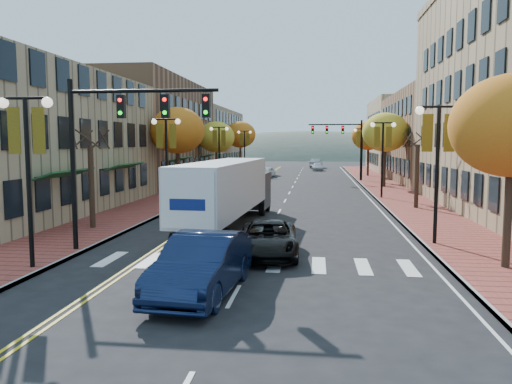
% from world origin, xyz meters
% --- Properties ---
extents(ground, '(200.00, 200.00, 0.00)m').
position_xyz_m(ground, '(0.00, 0.00, 0.00)').
color(ground, black).
rests_on(ground, ground).
extents(sidewalk_left, '(4.00, 85.00, 0.15)m').
position_xyz_m(sidewalk_left, '(-9.00, 32.50, 0.07)').
color(sidewalk_left, brown).
rests_on(sidewalk_left, ground).
extents(sidewalk_right, '(4.00, 85.00, 0.15)m').
position_xyz_m(sidewalk_right, '(9.00, 32.50, 0.07)').
color(sidewalk_right, brown).
rests_on(sidewalk_right, ground).
extents(building_left_near, '(12.00, 22.00, 9.00)m').
position_xyz_m(building_left_near, '(-17.00, 13.00, 4.50)').
color(building_left_near, '#9E8966').
rests_on(building_left_near, ground).
extents(building_left_mid, '(12.00, 24.00, 11.00)m').
position_xyz_m(building_left_mid, '(-17.00, 36.00, 5.50)').
color(building_left_mid, brown).
rests_on(building_left_mid, ground).
extents(building_left_far, '(12.00, 26.00, 9.50)m').
position_xyz_m(building_left_far, '(-17.00, 61.00, 4.75)').
color(building_left_far, '#9E8966').
rests_on(building_left_far, ground).
extents(building_right_mid, '(15.00, 24.00, 10.00)m').
position_xyz_m(building_right_mid, '(18.50, 42.00, 5.00)').
color(building_right_mid, brown).
rests_on(building_right_mid, ground).
extents(building_right_far, '(15.00, 20.00, 11.00)m').
position_xyz_m(building_right_far, '(18.50, 64.00, 5.50)').
color(building_right_far, '#9E8966').
rests_on(building_right_far, ground).
extents(tree_left_a, '(0.28, 0.28, 4.20)m').
position_xyz_m(tree_left_a, '(-9.00, 8.00, 2.25)').
color(tree_left_a, '#382619').
rests_on(tree_left_a, sidewalk_left).
extents(tree_left_b, '(4.48, 4.48, 7.21)m').
position_xyz_m(tree_left_b, '(-9.00, 24.00, 5.45)').
color(tree_left_b, '#382619').
rests_on(tree_left_b, sidewalk_left).
extents(tree_left_c, '(4.16, 4.16, 6.69)m').
position_xyz_m(tree_left_c, '(-9.00, 40.00, 5.05)').
color(tree_left_c, '#382619').
rests_on(tree_left_c, sidewalk_left).
extents(tree_left_d, '(4.61, 4.61, 7.42)m').
position_xyz_m(tree_left_d, '(-9.00, 58.00, 5.60)').
color(tree_left_d, '#382619').
rests_on(tree_left_d, sidewalk_left).
extents(tree_right_a, '(4.16, 4.16, 6.69)m').
position_xyz_m(tree_right_a, '(9.00, 2.00, 5.05)').
color(tree_right_a, '#382619').
rests_on(tree_right_a, sidewalk_right).
extents(tree_right_b, '(0.28, 0.28, 4.20)m').
position_xyz_m(tree_right_b, '(9.00, 18.00, 2.25)').
color(tree_right_b, '#382619').
rests_on(tree_right_b, sidewalk_right).
extents(tree_right_c, '(4.48, 4.48, 7.21)m').
position_xyz_m(tree_right_c, '(9.00, 34.00, 5.45)').
color(tree_right_c, '#382619').
rests_on(tree_right_c, sidewalk_right).
extents(tree_right_d, '(4.35, 4.35, 7.00)m').
position_xyz_m(tree_right_d, '(9.00, 50.00, 5.29)').
color(tree_right_d, '#382619').
rests_on(tree_right_d, sidewalk_right).
extents(lamp_left_a, '(1.96, 0.36, 6.05)m').
position_xyz_m(lamp_left_a, '(-7.50, 0.00, 4.29)').
color(lamp_left_a, black).
rests_on(lamp_left_a, ground).
extents(lamp_left_b, '(1.96, 0.36, 6.05)m').
position_xyz_m(lamp_left_b, '(-7.50, 16.00, 4.29)').
color(lamp_left_b, black).
rests_on(lamp_left_b, ground).
extents(lamp_left_c, '(1.96, 0.36, 6.05)m').
position_xyz_m(lamp_left_c, '(-7.50, 34.00, 4.29)').
color(lamp_left_c, black).
rests_on(lamp_left_c, ground).
extents(lamp_left_d, '(1.96, 0.36, 6.05)m').
position_xyz_m(lamp_left_d, '(-7.50, 52.00, 4.29)').
color(lamp_left_d, black).
rests_on(lamp_left_d, ground).
extents(lamp_right_a, '(1.96, 0.36, 6.05)m').
position_xyz_m(lamp_right_a, '(7.50, 6.00, 4.29)').
color(lamp_right_a, black).
rests_on(lamp_right_a, ground).
extents(lamp_right_b, '(1.96, 0.36, 6.05)m').
position_xyz_m(lamp_right_b, '(7.50, 24.00, 4.29)').
color(lamp_right_b, black).
rests_on(lamp_right_b, ground).
extents(lamp_right_c, '(1.96, 0.36, 6.05)m').
position_xyz_m(lamp_right_c, '(7.50, 42.00, 4.29)').
color(lamp_right_c, black).
rests_on(lamp_right_c, ground).
extents(traffic_mast_near, '(6.10, 0.35, 7.00)m').
position_xyz_m(traffic_mast_near, '(-5.48, 3.00, 4.92)').
color(traffic_mast_near, black).
rests_on(traffic_mast_near, ground).
extents(traffic_mast_far, '(6.10, 0.34, 7.00)m').
position_xyz_m(traffic_mast_far, '(5.48, 42.00, 4.92)').
color(traffic_mast_far, black).
rests_on(traffic_mast_far, ground).
extents(semi_truck, '(3.05, 14.31, 3.55)m').
position_xyz_m(semi_truck, '(-2.12, 9.29, 2.08)').
color(semi_truck, black).
rests_on(semi_truck, ground).
extents(navy_sedan, '(2.32, 5.55, 1.78)m').
position_xyz_m(navy_sedan, '(-0.97, -1.91, 0.89)').
color(navy_sedan, '#0D1736').
rests_on(navy_sedan, ground).
extents(black_suv, '(2.67, 5.14, 1.38)m').
position_xyz_m(black_suv, '(0.50, 3.31, 0.69)').
color(black_suv, black).
rests_on(black_suv, ground).
extents(car_far_white, '(2.05, 4.05, 1.32)m').
position_xyz_m(car_far_white, '(-3.93, 47.52, 0.66)').
color(car_far_white, silver).
rests_on(car_far_white, ground).
extents(car_far_silver, '(1.76, 4.11, 1.18)m').
position_xyz_m(car_far_silver, '(2.54, 63.06, 0.59)').
color(car_far_silver, '#B2B3BA').
rests_on(car_far_silver, ground).
extents(car_far_oncoming, '(2.32, 5.00, 1.59)m').
position_xyz_m(car_far_oncoming, '(2.30, 71.43, 0.79)').
color(car_far_oncoming, '#A1A1A8').
rests_on(car_far_oncoming, ground).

